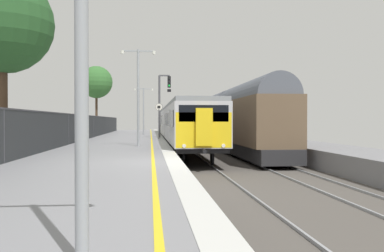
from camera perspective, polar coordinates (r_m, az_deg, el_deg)
ground at (r=15.71m, az=5.88°, el=-6.89°), size 17.40×110.00×1.21m
commuter_train_at_platform at (r=41.43m, az=-2.04°, el=0.43°), size 2.83×42.48×3.81m
freight_train_adjacent_track at (r=34.64m, az=5.34°, el=1.09°), size 2.60×27.00×4.93m
signal_gantry at (r=37.58m, az=-3.95°, el=3.64°), size 1.10×0.24×5.46m
speed_limit_sign at (r=34.68m, az=-4.41°, el=1.29°), size 0.59×0.08×2.87m
platform_lamp_mid at (r=24.98m, az=-7.15°, el=4.89°), size 2.00×0.20×5.57m
platform_lamp_far at (r=45.45m, az=-6.43°, el=2.57°), size 2.00×0.20×4.91m
platform_back_fence at (r=16.07m, az=-23.68°, el=-1.02°), size 0.07×99.00×1.92m
background_tree_left at (r=54.02m, az=-12.54°, el=5.52°), size 3.92×3.92×8.15m
background_tree_centre at (r=22.42m, az=-24.05°, el=12.03°), size 4.71×4.71×8.39m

